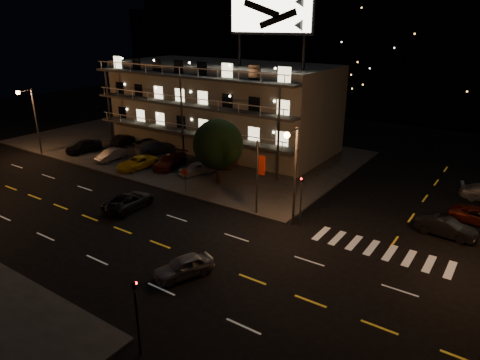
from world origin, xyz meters
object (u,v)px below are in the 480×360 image
Objects in this scene: lot_car_2 at (137,163)px; lot_car_4 at (197,168)px; road_car_west at (129,201)px; side_car_0 at (446,227)px; tree at (218,146)px; lot_car_7 at (156,147)px; road_car_east at (184,266)px.

lot_car_4 reaches higher than lot_car_2.
road_car_west is (7.19, -7.62, -0.13)m from lot_car_2.
tree is at bearing 95.91° from side_car_0.
lot_car_7 is 33.50m from side_car_0.
lot_car_2 is 6.02m from lot_car_7.
tree reaches higher than lot_car_2.
road_car_east is at bearing -60.66° from tree.
lot_car_7 reaches higher than road_car_west.
tree is 1.22× the size of lot_car_7.
road_car_west is (0.54, -9.77, -0.15)m from lot_car_4.
lot_car_7 reaches higher than side_car_0.
lot_car_4 is at bearing 94.05° from side_car_0.
tree is 10.08m from road_car_west.
lot_car_2 is 1.21× the size of road_car_east.
lot_car_4 is at bearing 23.39° from lot_car_2.
lot_car_7 reaches higher than road_car_east.
side_car_0 is 25.59m from road_car_west.
lot_car_7 is 1.22× the size of side_car_0.
road_car_west is at bearing 146.38° from lot_car_7.
side_car_0 is at bearing 24.49° from lot_car_4.
tree is 1.32× the size of road_car_west.
tree reaches higher than side_car_0.
lot_car_4 is (-3.32, 0.66, -3.13)m from tree.
road_car_east is at bearing 150.48° from road_car_west.
tree is 1.36× the size of lot_car_2.
tree is 16.88m from road_car_east.
tree is 10.56m from lot_car_2.
lot_car_4 is 0.92× the size of side_car_0.
lot_car_4 is at bearing -90.35° from road_car_west.
lot_car_4 is 9.79m from road_car_west.
lot_car_4 is at bearing -180.00° from lot_car_7.
road_car_west is (-23.59, -9.92, -0.03)m from side_car_0.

